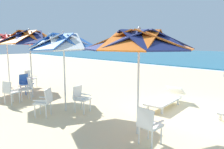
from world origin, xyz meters
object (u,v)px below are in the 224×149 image
at_px(plastic_chair_0, 149,124).
at_px(sun_lounger_1, 166,99).
at_px(beach_umbrella_1, 64,42).
at_px(plastic_chair_6, 30,78).
at_px(beach_umbrella_2, 30,38).
at_px(beach_umbrella_3, 7,40).
at_px(plastic_chair_2, 81,97).
at_px(plastic_chair_3, 25,83).
at_px(plastic_chair_1, 45,101).
at_px(plastic_chair_4, 27,88).
at_px(plastic_chair_5, 10,91).
at_px(beach_umbrella_0, 139,41).

height_order(plastic_chair_0, sun_lounger_1, plastic_chair_0).
distance_m(beach_umbrella_1, plastic_chair_6, 4.94).
distance_m(beach_umbrella_2, beach_umbrella_3, 2.59).
height_order(plastic_chair_2, sun_lounger_1, plastic_chair_2).
relative_size(plastic_chair_0, plastic_chair_3, 1.00).
bearing_deg(beach_umbrella_1, beach_umbrella_2, -179.46).
relative_size(plastic_chair_0, beach_umbrella_1, 0.33).
distance_m(plastic_chair_0, sun_lounger_1, 3.13).
height_order(plastic_chair_1, beach_umbrella_3, beach_umbrella_3).
height_order(plastic_chair_4, plastic_chair_5, same).
bearing_deg(beach_umbrella_1, plastic_chair_2, 35.81).
bearing_deg(sun_lounger_1, plastic_chair_4, -143.05).
distance_m(plastic_chair_5, beach_umbrella_3, 3.70).
distance_m(plastic_chair_0, beach_umbrella_1, 3.79).
relative_size(plastic_chair_1, plastic_chair_4, 1.00).
height_order(plastic_chair_2, beach_umbrella_3, beach_umbrella_3).
bearing_deg(plastic_chair_3, sun_lounger_1, 27.74).
bearing_deg(plastic_chair_3, beach_umbrella_2, -3.85).
relative_size(beach_umbrella_0, plastic_chair_5, 3.03).
bearing_deg(plastic_chair_3, plastic_chair_1, -12.91).
height_order(plastic_chair_0, beach_umbrella_1, beach_umbrella_1).
bearing_deg(beach_umbrella_2, plastic_chair_4, -52.55).
bearing_deg(plastic_chair_5, sun_lounger_1, 43.53).
xyz_separation_m(plastic_chair_6, sun_lounger_1, (6.58, 2.11, -0.22)).
height_order(beach_umbrella_0, plastic_chair_0, beach_umbrella_0).
distance_m(beach_umbrella_1, plastic_chair_4, 2.88).
height_order(beach_umbrella_2, plastic_chair_5, beach_umbrella_2).
relative_size(plastic_chair_2, sun_lounger_1, 0.39).
distance_m(plastic_chair_0, beach_umbrella_3, 8.68).
distance_m(plastic_chair_0, beach_umbrella_2, 6.19).
bearing_deg(plastic_chair_1, plastic_chair_2, 69.61).
distance_m(plastic_chair_4, plastic_chair_6, 2.55).
xyz_separation_m(beach_umbrella_0, beach_umbrella_2, (-5.33, -0.35, 0.13)).
bearing_deg(sun_lounger_1, beach_umbrella_1, -125.33).
height_order(beach_umbrella_0, plastic_chair_3, beach_umbrella_0).
bearing_deg(beach_umbrella_3, beach_umbrella_0, 2.78).
distance_m(beach_umbrella_0, plastic_chair_6, 7.59).
bearing_deg(plastic_chair_6, plastic_chair_0, -5.13).
relative_size(plastic_chair_1, plastic_chair_5, 1.00).
bearing_deg(plastic_chair_2, plastic_chair_5, -151.66).
height_order(plastic_chair_0, plastic_chair_1, same).
height_order(beach_umbrella_2, sun_lounger_1, beach_umbrella_2).
distance_m(beach_umbrella_2, plastic_chair_4, 1.98).
height_order(plastic_chair_4, plastic_chair_6, same).
bearing_deg(plastic_chair_3, plastic_chair_6, 149.51).
bearing_deg(beach_umbrella_2, plastic_chair_5, -66.69).
xyz_separation_m(beach_umbrella_0, plastic_chair_3, (-6.16, -0.29, -1.80)).
bearing_deg(plastic_chair_4, plastic_chair_1, -9.36).
distance_m(plastic_chair_1, beach_umbrella_2, 3.29).
distance_m(beach_umbrella_1, sun_lounger_1, 4.02).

